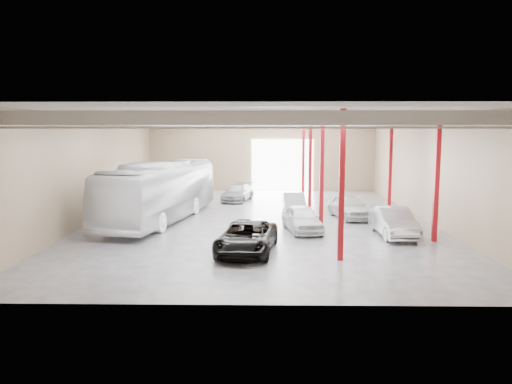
{
  "coord_description": "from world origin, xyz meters",
  "views": [
    {
      "loc": [
        0.27,
        -32.74,
        6.15
      ],
      "look_at": [
        -0.26,
        -2.27,
        2.2
      ],
      "focal_mm": 35.0,
      "sensor_mm": 36.0,
      "label": 1
    }
  ],
  "objects_px": {
    "car_row_a": "(302,219)",
    "car_right_near": "(394,222)",
    "car_row_b": "(294,203)",
    "car_right_far": "(349,207)",
    "coach_bus": "(160,191)",
    "black_sedan": "(247,237)",
    "car_row_c": "(238,193)"
  },
  "relations": [
    {
      "from": "car_row_b",
      "to": "car_right_far",
      "type": "distance_m",
      "value": 4.29
    },
    {
      "from": "car_row_c",
      "to": "car_row_a",
      "type": "bearing_deg",
      "value": -57.2
    },
    {
      "from": "car_right_far",
      "to": "black_sedan",
      "type": "bearing_deg",
      "value": -136.59
    },
    {
      "from": "car_row_a",
      "to": "car_right_near",
      "type": "height_order",
      "value": "car_right_near"
    },
    {
      "from": "car_row_b",
      "to": "car_right_far",
      "type": "relative_size",
      "value": 0.93
    },
    {
      "from": "car_right_near",
      "to": "car_right_far",
      "type": "height_order",
      "value": "car_right_near"
    },
    {
      "from": "black_sedan",
      "to": "car_row_a",
      "type": "height_order",
      "value": "black_sedan"
    },
    {
      "from": "coach_bus",
      "to": "car_row_b",
      "type": "xyz_separation_m",
      "value": [
        9.02,
        3.36,
        -1.24
      ]
    },
    {
      "from": "black_sedan",
      "to": "car_right_far",
      "type": "relative_size",
      "value": 1.2
    },
    {
      "from": "car_row_a",
      "to": "car_row_b",
      "type": "distance_m",
      "value": 6.7
    },
    {
      "from": "coach_bus",
      "to": "car_row_b",
      "type": "distance_m",
      "value": 9.7
    },
    {
      "from": "coach_bus",
      "to": "car_row_b",
      "type": "height_order",
      "value": "coach_bus"
    },
    {
      "from": "black_sedan",
      "to": "car_right_near",
      "type": "distance_m",
      "value": 9.11
    },
    {
      "from": "black_sedan",
      "to": "car_right_near",
      "type": "bearing_deg",
      "value": 33.26
    },
    {
      "from": "coach_bus",
      "to": "black_sedan",
      "type": "height_order",
      "value": "coach_bus"
    },
    {
      "from": "car_right_near",
      "to": "car_row_c",
      "type": "bearing_deg",
      "value": 122.65
    },
    {
      "from": "car_row_a",
      "to": "car_row_c",
      "type": "distance_m",
      "value": 13.29
    },
    {
      "from": "black_sedan",
      "to": "car_row_c",
      "type": "xyz_separation_m",
      "value": [
        -1.4,
        17.71,
        -0.09
      ]
    },
    {
      "from": "black_sedan",
      "to": "car_right_far",
      "type": "height_order",
      "value": "car_right_far"
    },
    {
      "from": "car_row_b",
      "to": "car_right_near",
      "type": "distance_m",
      "value": 9.5
    },
    {
      "from": "car_row_a",
      "to": "car_right_far",
      "type": "relative_size",
      "value": 0.96
    },
    {
      "from": "car_right_near",
      "to": "car_right_far",
      "type": "distance_m",
      "value": 5.89
    },
    {
      "from": "car_row_a",
      "to": "car_right_far",
      "type": "bearing_deg",
      "value": 41.26
    },
    {
      "from": "black_sedan",
      "to": "car_right_near",
      "type": "relative_size",
      "value": 1.12
    },
    {
      "from": "car_row_c",
      "to": "car_right_near",
      "type": "relative_size",
      "value": 0.95
    },
    {
      "from": "coach_bus",
      "to": "car_row_c",
      "type": "relative_size",
      "value": 2.96
    },
    {
      "from": "coach_bus",
      "to": "car_right_far",
      "type": "height_order",
      "value": "coach_bus"
    },
    {
      "from": "car_row_a",
      "to": "car_right_near",
      "type": "relative_size",
      "value": 0.89
    },
    {
      "from": "coach_bus",
      "to": "car_row_c",
      "type": "xyz_separation_m",
      "value": [
        4.62,
        9.17,
        -1.27
      ]
    },
    {
      "from": "car_row_a",
      "to": "car_right_far",
      "type": "height_order",
      "value": "car_right_far"
    },
    {
      "from": "black_sedan",
      "to": "car_row_b",
      "type": "height_order",
      "value": "black_sedan"
    },
    {
      "from": "black_sedan",
      "to": "car_right_near",
      "type": "xyz_separation_m",
      "value": [
        8.2,
        3.96,
        0.05
      ]
    }
  ]
}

